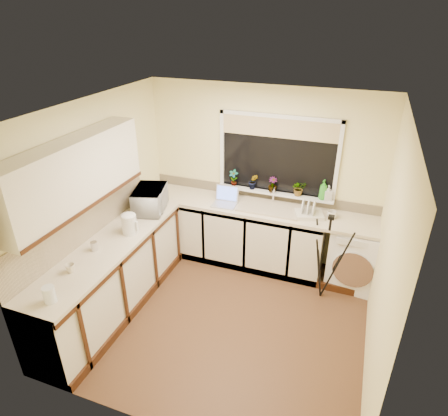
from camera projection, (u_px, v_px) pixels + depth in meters
floor at (225, 316)px, 4.68m from camera, size 3.20×3.20×0.00m
ceiling at (225, 111)px, 3.56m from camera, size 3.20×3.20×0.00m
wall_back at (262, 176)px, 5.37m from camera, size 3.20×0.00×3.20m
wall_front at (154, 323)px, 2.87m from camera, size 3.20×0.00×3.20m
wall_left at (98, 204)px, 4.61m from camera, size 0.00×3.00×3.00m
wall_right at (386, 257)px, 3.63m from camera, size 0.00×3.00×3.00m
base_cabinet_back at (232, 232)px, 5.58m from camera, size 2.55×0.60×0.86m
base_cabinet_left at (113, 278)px, 4.63m from camera, size 0.54×2.40×0.86m
worktop_back at (255, 208)px, 5.28m from camera, size 3.20×0.60×0.04m
worktop_left at (108, 246)px, 4.43m from camera, size 0.60×2.40×0.04m
upper_cabinet at (75, 174)px, 3.92m from camera, size 0.28×1.90×0.70m
splashback_left at (83, 223)px, 4.40m from camera, size 0.02×2.40×0.45m
splashback_back at (261, 193)px, 5.48m from camera, size 3.20×0.02×0.14m
window_glass at (278, 156)px, 5.15m from camera, size 1.50×0.02×1.00m
window_blind at (279, 128)px, 4.96m from camera, size 1.50×0.02×0.25m
windowsill at (274, 193)px, 5.34m from camera, size 1.60×0.14×0.03m
sink at (270, 208)px, 5.20m from camera, size 0.82×0.46×0.03m
faucet at (273, 195)px, 5.30m from camera, size 0.03×0.03×0.24m
washing_machine at (355, 255)px, 5.07m from camera, size 0.65×0.63×0.85m
laptop at (225, 199)px, 5.32m from camera, size 0.33×0.30×0.24m
kettle at (129, 224)px, 4.59m from camera, size 0.18×0.18×0.23m
dish_rack at (309, 215)px, 5.00m from camera, size 0.42×0.36×0.05m
tripod at (326, 258)px, 4.74m from camera, size 0.65×0.65×1.16m
glass_jug at (49, 294)px, 3.53m from camera, size 0.11×0.11×0.16m
steel_jar at (94, 246)px, 4.29m from camera, size 0.08×0.08×0.10m
microwave at (150, 199)px, 5.11m from camera, size 0.52×0.64×0.31m
plant_a at (234, 178)px, 5.43m from camera, size 0.14×0.10×0.25m
plant_b at (253, 182)px, 5.36m from camera, size 0.14×0.13×0.22m
plant_c at (273, 185)px, 5.28m from camera, size 0.16×0.16×0.21m
plant_d at (299, 188)px, 5.18m from camera, size 0.24×0.22×0.21m
soap_bottle_green at (323, 190)px, 5.06m from camera, size 0.13×0.13×0.27m
soap_bottle_clear at (328, 193)px, 5.06m from camera, size 0.12×0.12×0.20m
cup_back at (332, 215)px, 4.95m from camera, size 0.16×0.16×0.10m
cup_left at (70, 268)px, 3.94m from camera, size 0.10×0.10×0.09m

